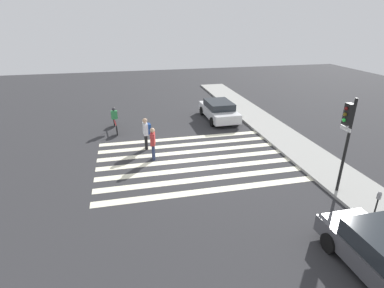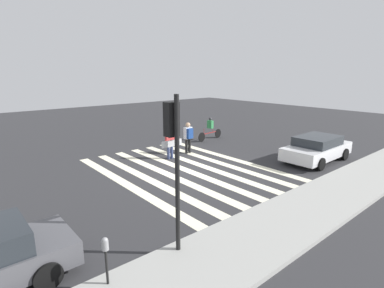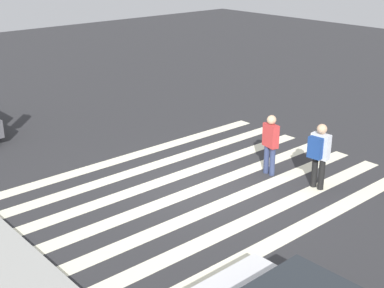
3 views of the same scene
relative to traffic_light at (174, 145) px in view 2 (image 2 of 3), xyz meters
name	(u,v)px [view 2 (image 2 of 3)]	position (x,y,z in m)	size (l,w,h in m)	color
ground_plane	(185,170)	(-4.54, -5.21, -2.94)	(60.00, 60.00, 0.00)	#2D2D30
sidewalk_curb	(301,213)	(-4.54, 1.04, -2.87)	(36.00, 2.50, 0.14)	#9E9E99
crosswalk_stripes	(185,170)	(-4.54, -5.21, -2.94)	(6.79, 10.00, 0.01)	#F2EDCC
traffic_light	(174,145)	(0.00, 0.00, 0.00)	(0.60, 0.50, 4.20)	black
parking_meter	(106,251)	(2.00, 0.18, -1.99)	(0.15, 0.15, 1.27)	black
pedestrian_child_with_backpack	(188,135)	(-6.60, -7.45, -1.87)	(0.53, 0.45, 1.84)	black
pedestrian_adult_blue_shirt	(170,141)	(-5.11, -7.23, -1.94)	(0.53, 0.31, 1.77)	navy
cyclist_mid_street	(210,128)	(-10.08, -9.26, -2.08)	(2.42, 0.42, 1.60)	black
car_parked_silver_sedan	(317,148)	(-10.86, -1.79, -2.23)	(4.43, 2.10, 1.37)	silver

